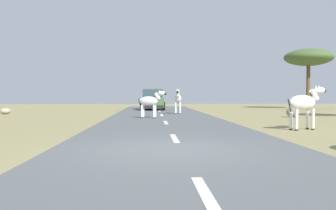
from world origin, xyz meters
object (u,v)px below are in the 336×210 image
Objects in this scene: zebra_1 at (304,103)px; rock_0 at (6,111)px; zebra_0 at (178,99)px; tree_0 at (308,58)px; zebra_2 at (150,101)px; car_0 at (153,100)px; rock_1 at (293,112)px.

rock_0 is at bearing -146.40° from zebra_1.
tree_0 reaches higher than zebra_0.
zebra_2 is at bearing -156.90° from zebra_1.
zebra_1 is at bearing 114.97° from zebra_0.
car_0 reaches higher than rock_0.
rock_1 is (8.08, -10.40, -0.56)m from car_0.
tree_0 reaches higher than zebra_2.
tree_0 is 26.42m from rock_0.
rock_1 is at bearing 117.26° from zebra_2.
zebra_2 is (-5.69, 6.42, -0.05)m from zebra_1.
zebra_2 is at bearing -30.03° from rock_0.
rock_1 is at bearing 127.64° from car_0.
car_0 is at bearing 30.40° from rock_0.
zebra_0 is 7.39m from car_0.
zebra_1 is 2.16× the size of rock_1.
tree_0 is 15.15m from rock_1.
zebra_2 is 8.37m from rock_1.
zebra_0 is 2.21× the size of rock_1.
car_0 reaches higher than zebra_2.
zebra_1 is 1.11× the size of zebra_2.
car_0 reaches higher than rock_1.
zebra_1 is at bearing -114.00° from tree_0.
zebra_0 is at bearing 176.62° from zebra_2.
tree_0 is at bearing 63.12° from rock_1.
zebra_1 reaches higher than rock_0.
rock_0 is at bearing -100.68° from zebra_2.
rock_0 is (-11.63, 1.33, -0.83)m from zebra_0.
tree_0 is at bearing -170.45° from car_0.
zebra_0 is 4.71m from zebra_2.
zebra_0 reaches higher than zebra_1.
rock_1 is (-6.54, -12.91, -4.48)m from tree_0.
zebra_0 is 16.65m from tree_0.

